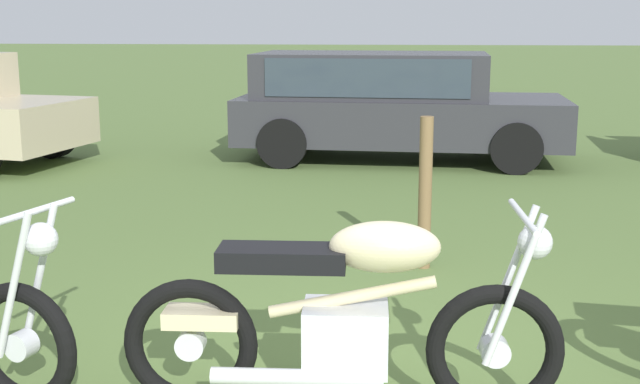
{
  "coord_description": "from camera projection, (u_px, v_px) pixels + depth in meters",
  "views": [
    {
      "loc": [
        0.17,
        -4.05,
        1.86
      ],
      "look_at": [
        -0.4,
        1.83,
        0.63
      ],
      "focal_mm": 46.66,
      "sensor_mm": 36.0,
      "label": 1
    }
  ],
  "objects": [
    {
      "name": "fence_post_wooden",
      "position": [
        425.0,
        193.0,
        6.25
      ],
      "size": [
        0.1,
        0.1,
        1.16
      ],
      "primitive_type": "cylinder",
      "color": "brown",
      "rests_on": "ground"
    },
    {
      "name": "motorcycle_cream",
      "position": [
        347.0,
        317.0,
        3.93
      ],
      "size": [
        2.11,
        0.64,
        1.02
      ],
      "rotation": [
        0.0,
        0.0,
        0.04
      ],
      "color": "black",
      "rests_on": "ground"
    },
    {
      "name": "ground_plane",
      "position": [
        362.0,
        383.0,
        4.34
      ],
      "size": [
        120.0,
        120.0,
        0.0
      ],
      "primitive_type": "plane",
      "color": "#567038"
    },
    {
      "name": "car_charcoal",
      "position": [
        386.0,
        98.0,
        11.14
      ],
      "size": [
        4.39,
        2.12,
        1.43
      ],
      "rotation": [
        0.0,
        0.0,
        -0.05
      ],
      "color": "#2D2D33",
      "rests_on": "ground"
    }
  ]
}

